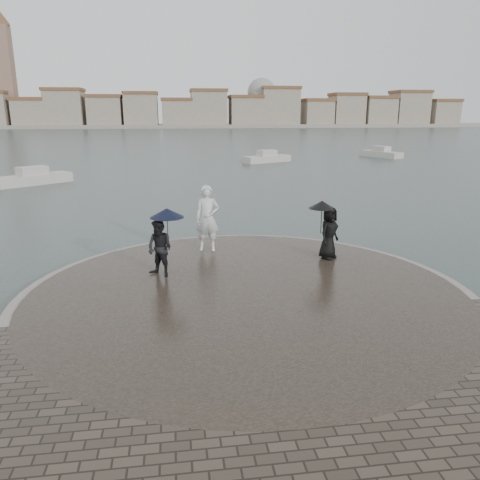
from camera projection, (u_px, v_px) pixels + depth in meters
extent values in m
plane|color=#2B3835|center=(272.00, 368.00, 9.68)|extent=(400.00, 400.00, 0.00)
cylinder|color=gray|center=(247.00, 297.00, 12.98)|extent=(12.50, 12.50, 0.32)
cylinder|color=#2D261E|center=(247.00, 296.00, 12.98)|extent=(11.90, 11.90, 0.36)
imported|color=silver|center=(207.00, 218.00, 16.41)|extent=(0.93, 0.69, 2.32)
imported|color=black|center=(160.00, 248.00, 13.88)|extent=(1.05, 1.02, 1.71)
cylinder|color=black|center=(168.00, 231.00, 13.87)|extent=(0.02, 0.02, 0.90)
cone|color=black|center=(167.00, 213.00, 13.73)|extent=(1.04, 1.04, 0.28)
imported|color=black|center=(329.00, 233.00, 15.57)|extent=(1.01, 0.99, 1.76)
cylinder|color=black|center=(321.00, 220.00, 15.53)|extent=(0.02, 0.02, 0.90)
cone|color=black|center=(322.00, 205.00, 15.39)|extent=(0.91, 0.91, 0.26)
cube|color=gray|center=(177.00, 126.00, 165.23)|extent=(260.00, 20.00, 1.20)
cube|color=#A1947F|center=(31.00, 115.00, 154.83)|extent=(10.00, 10.00, 9.00)
cube|color=brown|center=(29.00, 99.00, 153.52)|extent=(10.60, 10.60, 1.00)
cube|color=#A1947F|center=(65.00, 110.00, 155.93)|extent=(12.00, 10.00, 12.00)
cube|color=brown|center=(63.00, 90.00, 154.22)|extent=(12.60, 10.60, 1.00)
cube|color=#A1947F|center=(105.00, 113.00, 157.95)|extent=(11.00, 10.00, 10.00)
cube|color=brown|center=(104.00, 96.00, 156.51)|extent=(11.60, 10.60, 1.00)
cube|color=#A1947F|center=(141.00, 112.00, 159.45)|extent=(11.00, 10.00, 11.00)
cube|color=brown|center=(140.00, 93.00, 157.87)|extent=(11.60, 10.60, 1.00)
cube|color=#A1947F|center=(177.00, 115.00, 161.33)|extent=(10.00, 10.00, 9.00)
cube|color=brown|center=(176.00, 99.00, 160.02)|extent=(10.60, 10.60, 1.00)
cube|color=#A1947F|center=(209.00, 110.00, 162.43)|extent=(12.00, 10.00, 12.00)
cube|color=brown|center=(208.00, 91.00, 160.72)|extent=(12.60, 10.60, 1.00)
cube|color=#A1947F|center=(246.00, 113.00, 164.45)|extent=(11.00, 10.00, 10.00)
cube|color=brown|center=(246.00, 97.00, 163.01)|extent=(11.60, 10.60, 1.00)
cube|color=#A1947F|center=(279.00, 109.00, 165.68)|extent=(13.00, 10.00, 13.00)
cube|color=brown|center=(279.00, 88.00, 163.84)|extent=(13.60, 10.60, 1.00)
cube|color=#A1947F|center=(317.00, 115.00, 168.11)|extent=(10.00, 10.00, 9.00)
cube|color=brown|center=(318.00, 100.00, 166.79)|extent=(10.60, 10.60, 1.00)
cube|color=#A1947F|center=(346.00, 112.00, 169.33)|extent=(11.00, 10.00, 11.00)
cube|color=brown|center=(347.00, 94.00, 167.76)|extent=(11.60, 10.60, 1.00)
cube|color=#A1947F|center=(378.00, 113.00, 171.09)|extent=(11.00, 10.00, 10.00)
cube|color=brown|center=(379.00, 97.00, 169.64)|extent=(11.60, 10.60, 1.00)
cube|color=#A1947F|center=(409.00, 110.00, 172.45)|extent=(12.00, 10.00, 12.00)
cube|color=brown|center=(410.00, 92.00, 170.74)|extent=(12.60, 10.60, 1.00)
cube|color=#A1947F|center=(441.00, 114.00, 174.61)|extent=(10.00, 10.00, 9.00)
cube|color=brown|center=(443.00, 100.00, 173.29)|extent=(10.60, 10.60, 1.00)
cube|color=#846654|center=(6.00, 78.00, 152.77)|extent=(5.00, 5.00, 32.00)
sphere|color=gray|center=(262.00, 93.00, 165.34)|extent=(10.00, 10.00, 10.00)
cube|color=#B9B2A6|center=(267.00, 160.00, 49.78)|extent=(5.61, 3.97, 0.90)
cube|color=#B9B2A6|center=(267.00, 154.00, 49.62)|extent=(2.33, 1.99, 0.90)
cube|color=#B9B2A6|center=(381.00, 155.00, 55.50)|extent=(3.63, 5.69, 0.90)
cube|color=#B9B2A6|center=(381.00, 150.00, 55.35)|extent=(1.89, 2.31, 0.90)
cube|color=#B9B2A6|center=(33.00, 181.00, 34.45)|extent=(5.17, 4.85, 0.90)
cube|color=#B9B2A6|center=(32.00, 173.00, 34.29)|extent=(2.29, 2.23, 0.90)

